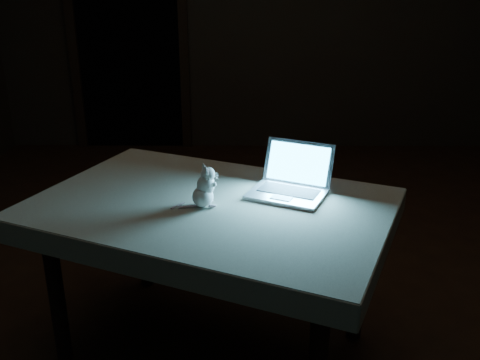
# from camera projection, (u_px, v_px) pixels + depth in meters

# --- Properties ---
(floor) EXTENTS (5.00, 5.00, 0.00)m
(floor) POSITION_uv_depth(u_px,v_px,m) (258.00, 292.00, 2.73)
(floor) COLOR black
(floor) RESTS_ON ground
(back_wall) EXTENTS (4.50, 0.04, 2.60)m
(back_wall) POSITION_uv_depth(u_px,v_px,m) (253.00, 1.00, 4.59)
(back_wall) COLOR black
(back_wall) RESTS_ON ground
(doorway) EXTENTS (1.06, 0.36, 2.13)m
(doorway) POSITION_uv_depth(u_px,v_px,m) (128.00, 29.00, 4.68)
(doorway) COLOR black
(doorway) RESTS_ON back_wall
(table) EXTENTS (1.49, 1.25, 0.68)m
(table) POSITION_uv_depth(u_px,v_px,m) (212.00, 279.00, 2.21)
(table) COLOR black
(table) RESTS_ON floor
(tablecloth) EXTENTS (1.64, 1.55, 0.09)m
(tablecloth) POSITION_uv_depth(u_px,v_px,m) (220.00, 211.00, 2.12)
(tablecloth) COLOR beige
(tablecloth) RESTS_ON table
(laptop) EXTENTS (0.37, 0.35, 0.20)m
(laptop) POSITION_uv_depth(u_px,v_px,m) (287.00, 173.00, 2.11)
(laptop) COLOR #BABABE
(laptop) RESTS_ON tablecloth
(plush_mouse) EXTENTS (0.16, 0.16, 0.16)m
(plush_mouse) POSITION_uv_depth(u_px,v_px,m) (203.00, 186.00, 2.02)
(plush_mouse) COLOR white
(plush_mouse) RESTS_ON tablecloth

